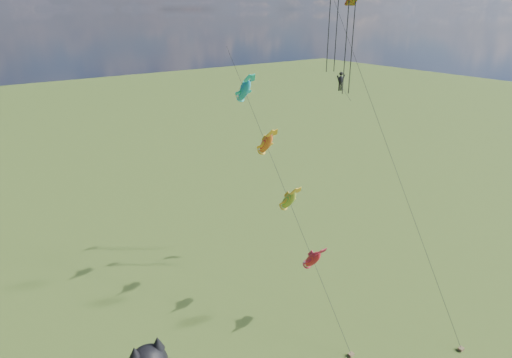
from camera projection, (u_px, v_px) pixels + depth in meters
fish_windsock_rig at (278, 173)px, 33.07m from camera, size 0.76×15.97×20.27m
parafoil_rig at (344, 61)px, 35.87m from camera, size 2.71×17.48×26.50m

